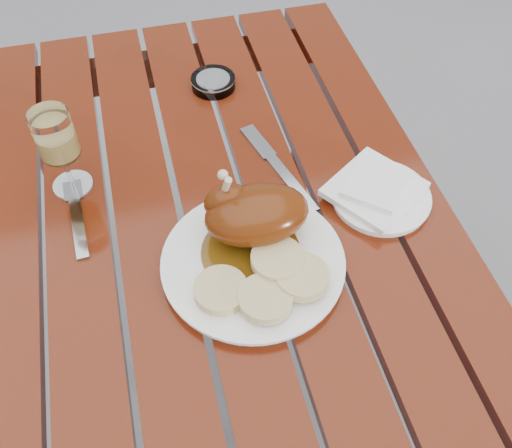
{
  "coord_description": "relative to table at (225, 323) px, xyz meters",
  "views": [
    {
      "loc": [
        -0.08,
        -0.62,
        1.5
      ],
      "look_at": [
        0.06,
        -0.06,
        0.78
      ],
      "focal_mm": 40.0,
      "sensor_mm": 36.0,
      "label": 1
    }
  ],
  "objects": [
    {
      "name": "table",
      "position": [
        0.0,
        0.0,
        0.0
      ],
      "size": [
        0.8,
        1.2,
        0.75
      ],
      "primitive_type": "cube",
      "color": "#5F220B",
      "rests_on": "ground"
    },
    {
      "name": "dinner_plate",
      "position": [
        0.04,
        -0.12,
        0.38
      ],
      "size": [
        0.37,
        0.37,
        0.02
      ],
      "primitive_type": "cylinder",
      "rotation": [
        0.0,
        0.0,
        0.34
      ],
      "color": "white",
      "rests_on": "table"
    },
    {
      "name": "roast_duck",
      "position": [
        0.05,
        -0.06,
        0.44
      ],
      "size": [
        0.18,
        0.17,
        0.12
      ],
      "color": "#543409",
      "rests_on": "dinner_plate"
    },
    {
      "name": "bread_dumplings",
      "position": [
        0.04,
        -0.17,
        0.41
      ],
      "size": [
        0.2,
        0.14,
        0.03
      ],
      "color": "#D2C080",
      "rests_on": "dinner_plate"
    },
    {
      "name": "knife",
      "position": [
        0.14,
        0.07,
        0.38
      ],
      "size": [
        0.07,
        0.21,
        0.01
      ],
      "primitive_type": "cube",
      "rotation": [
        0.0,
        0.0,
        0.26
      ],
      "color": "gray",
      "rests_on": "table"
    },
    {
      "name": "side_plate",
      "position": [
        0.29,
        -0.03,
        0.38
      ],
      "size": [
        0.19,
        0.19,
        0.01
      ],
      "primitive_type": "cylinder",
      "rotation": [
        0.0,
        0.0,
        0.09
      ],
      "color": "white",
      "rests_on": "table"
    },
    {
      "name": "napkin",
      "position": [
        0.28,
        -0.02,
        0.4
      ],
      "size": [
        0.2,
        0.19,
        0.01
      ],
      "primitive_type": "cube",
      "rotation": [
        0.0,
        0.0,
        0.59
      ],
      "color": "white",
      "rests_on": "side_plate"
    },
    {
      "name": "wine_glass",
      "position": [
        -0.23,
        0.13,
        0.46
      ],
      "size": [
        0.08,
        0.08,
        0.16
      ],
      "primitive_type": "cylinder",
      "rotation": [
        0.0,
        0.0,
        0.17
      ],
      "color": "#D9BB62",
      "rests_on": "table"
    },
    {
      "name": "ground",
      "position": [
        0.0,
        0.0,
        -0.38
      ],
      "size": [
        60.0,
        60.0,
        0.0
      ],
      "primitive_type": "plane",
      "color": "slate",
      "rests_on": "ground"
    },
    {
      "name": "fork",
      "position": [
        -0.23,
        0.04,
        0.38
      ],
      "size": [
        0.03,
        0.16,
        0.01
      ],
      "primitive_type": "cube",
      "rotation": [
        0.0,
        0.0,
        0.06
      ],
      "color": "gray",
      "rests_on": "table"
    },
    {
      "name": "ashtray",
      "position": [
        0.07,
        0.35,
        0.39
      ],
      "size": [
        0.12,
        0.12,
        0.02
      ],
      "primitive_type": "cylinder",
      "rotation": [
        0.0,
        0.0,
        0.33
      ],
      "color": "#B2B7BC",
      "rests_on": "table"
    }
  ]
}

